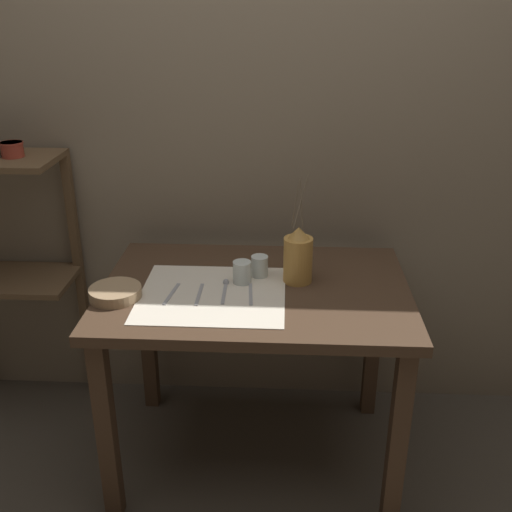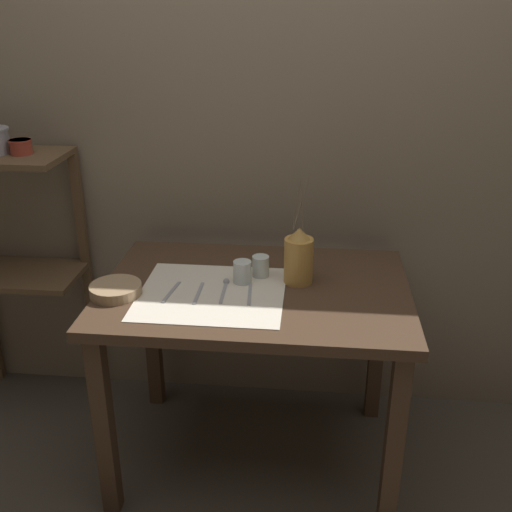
% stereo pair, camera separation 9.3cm
% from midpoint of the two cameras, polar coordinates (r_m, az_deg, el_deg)
% --- Properties ---
extents(ground_plane, '(12.00, 12.00, 0.00)m').
position_cam_midpoint_polar(ground_plane, '(2.64, 1.01, -18.45)').
color(ground_plane, '#473F35').
extents(stone_wall_back, '(7.00, 0.06, 2.40)m').
position_cam_midpoint_polar(stone_wall_back, '(2.52, 2.18, 10.60)').
color(stone_wall_back, '#7A6B56').
rests_on(stone_wall_back, ground_plane).
extents(wooden_table, '(1.12, 0.78, 0.79)m').
position_cam_midpoint_polar(wooden_table, '(2.24, 1.14, -5.49)').
color(wooden_table, '#422D1E').
rests_on(wooden_table, ground_plane).
extents(wooden_shelf_unit, '(0.55, 0.32, 1.19)m').
position_cam_midpoint_polar(wooden_shelf_unit, '(2.75, -21.14, 2.02)').
color(wooden_shelf_unit, brown).
rests_on(wooden_shelf_unit, ground_plane).
extents(linen_cloth, '(0.52, 0.47, 0.00)m').
position_cam_midpoint_polar(linen_cloth, '(2.14, -3.00, -3.57)').
color(linen_cloth, beige).
rests_on(linen_cloth, wooden_table).
extents(pitcher_with_flowers, '(0.11, 0.11, 0.42)m').
position_cam_midpoint_polar(pitcher_with_flowers, '(2.19, 5.31, -0.13)').
color(pitcher_with_flowers, '#B7843D').
rests_on(pitcher_with_flowers, wooden_table).
extents(wooden_bowl, '(0.18, 0.18, 0.04)m').
position_cam_midpoint_polar(wooden_bowl, '(2.17, -12.02, -3.17)').
color(wooden_bowl, '#9E7F5B').
rests_on(wooden_bowl, wooden_table).
extents(glass_tumbler_near, '(0.07, 0.07, 0.08)m').
position_cam_midpoint_polar(glass_tumbler_near, '(2.19, -0.08, -1.54)').
color(glass_tumbler_near, silver).
rests_on(glass_tumbler_near, wooden_table).
extents(glass_tumbler_far, '(0.06, 0.06, 0.08)m').
position_cam_midpoint_polar(glass_tumbler_far, '(2.25, 1.63, -0.98)').
color(glass_tumbler_far, silver).
rests_on(glass_tumbler_far, wooden_table).
extents(knife_center, '(0.03, 0.17, 0.00)m').
position_cam_midpoint_polar(knife_center, '(2.15, -6.85, -3.44)').
color(knife_center, '#939399').
rests_on(knife_center, wooden_table).
extents(fork_outer, '(0.01, 0.17, 0.00)m').
position_cam_midpoint_polar(fork_outer, '(2.13, -4.25, -3.56)').
color(fork_outer, '#939399').
rests_on(fork_outer, wooden_table).
extents(spoon_outer, '(0.02, 0.18, 0.02)m').
position_cam_midpoint_polar(spoon_outer, '(2.18, -1.71, -2.82)').
color(spoon_outer, '#939399').
rests_on(spoon_outer, wooden_table).
extents(fork_inner, '(0.02, 0.17, 0.00)m').
position_cam_midpoint_polar(fork_inner, '(2.12, 0.66, -3.65)').
color(fork_inner, '#939399').
rests_on(fork_inner, wooden_table).
extents(metal_pot_small, '(0.09, 0.09, 0.06)m').
position_cam_midpoint_polar(metal_pot_small, '(2.56, -20.53, 9.77)').
color(metal_pot_small, '#9E3828').
rests_on(metal_pot_small, wooden_shelf_unit).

